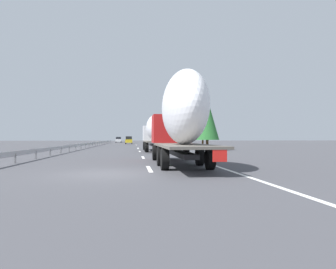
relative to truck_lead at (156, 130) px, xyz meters
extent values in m
plane|color=#424247|center=(17.29, 3.60, -2.40)|extent=(260.00, 260.00, 0.00)
cube|color=white|center=(-20.71, 1.80, -2.40)|extent=(3.20, 0.20, 0.01)
cube|color=white|center=(-11.31, 1.80, -2.40)|extent=(3.20, 0.20, 0.01)
cube|color=white|center=(0.02, 1.80, -2.40)|extent=(3.20, 0.20, 0.01)
cube|color=white|center=(9.50, 1.80, -2.40)|extent=(3.20, 0.20, 0.01)
cube|color=white|center=(12.25, 1.80, -2.40)|extent=(3.20, 0.20, 0.01)
cube|color=white|center=(30.94, 1.80, -2.40)|extent=(3.20, 0.20, 0.01)
cube|color=white|center=(41.95, 1.80, -2.40)|extent=(3.20, 0.20, 0.01)
cube|color=white|center=(22.29, -1.90, -2.40)|extent=(110.00, 0.20, 0.01)
cube|color=silver|center=(5.16, 0.00, -0.25)|extent=(2.40, 2.50, 1.90)
cube|color=black|center=(6.26, 0.00, 0.25)|extent=(0.08, 2.12, 0.80)
cube|color=#262628|center=(2.00, 0.00, -1.73)|extent=(11.64, 0.70, 0.24)
cube|color=#59544C|center=(-1.17, 0.00, -1.26)|extent=(10.25, 2.50, 0.12)
ellipsoid|color=white|center=(-1.16, 0.00, 0.27)|extent=(8.18, 2.20, 2.94)
cube|color=red|center=(-6.26, -0.69, -1.50)|extent=(0.04, 0.56, 0.56)
cylinder|color=black|center=(5.16, 1.10, -1.88)|extent=(1.04, 0.30, 1.04)
cylinder|color=black|center=(5.16, -1.10, -1.88)|extent=(1.04, 0.30, 1.04)
cylinder|color=black|center=(0.03, 1.10, -1.88)|extent=(1.04, 0.35, 1.04)
cylinder|color=black|center=(0.03, -1.10, -1.88)|extent=(1.04, 0.35, 1.04)
cylinder|color=black|center=(-2.37, 1.10, -1.88)|extent=(1.04, 0.35, 1.04)
cylinder|color=black|center=(-2.37, -1.10, -1.88)|extent=(1.04, 0.35, 1.04)
cube|color=#B21919|center=(-14.50, 0.00, -0.25)|extent=(2.40, 2.50, 1.90)
cube|color=black|center=(-13.40, 0.00, 0.25)|extent=(0.08, 2.12, 0.80)
cube|color=#262628|center=(-17.33, 0.00, -1.73)|extent=(10.38, 0.70, 0.24)
cube|color=#59544C|center=(-20.15, 0.00, -1.26)|extent=(8.88, 2.50, 0.12)
ellipsoid|color=white|center=(-20.30, 0.00, 0.68)|extent=(6.67, 2.20, 3.77)
cube|color=red|center=(-24.56, -0.69, -1.50)|extent=(0.04, 0.56, 0.56)
cylinder|color=black|center=(-14.50, 1.10, -1.88)|extent=(1.04, 0.30, 1.04)
cylinder|color=black|center=(-14.50, -1.10, -1.88)|extent=(1.04, 0.30, 1.04)
cylinder|color=black|center=(-18.95, 1.10, -1.88)|extent=(1.04, 0.35, 1.04)
cylinder|color=black|center=(-18.95, -1.10, -1.88)|extent=(1.04, 0.35, 1.04)
cylinder|color=black|center=(-21.35, 1.10, -1.88)|extent=(1.04, 0.35, 1.04)
cylinder|color=black|center=(-21.35, -1.10, -1.88)|extent=(1.04, 0.35, 1.04)
cube|color=gold|center=(46.17, 3.54, -1.66)|extent=(4.22, 1.77, 0.84)
cube|color=black|center=(45.86, 3.54, -0.85)|extent=(2.32, 1.56, 0.78)
cylinder|color=black|center=(47.48, 4.33, -2.08)|extent=(0.64, 0.22, 0.64)
cylinder|color=black|center=(47.48, 2.75, -2.08)|extent=(0.64, 0.22, 0.64)
cylinder|color=black|center=(44.86, 4.33, -2.08)|extent=(0.64, 0.22, 0.64)
cylinder|color=black|center=(44.86, 2.75, -2.08)|extent=(0.64, 0.22, 0.64)
cube|color=white|center=(71.63, 7.24, -1.66)|extent=(4.27, 1.85, 0.84)
cube|color=black|center=(71.31, 7.24, -0.88)|extent=(2.35, 1.63, 0.72)
cylinder|color=black|center=(72.95, 8.07, -2.08)|extent=(0.64, 0.22, 0.64)
cylinder|color=black|center=(72.95, 6.42, -2.08)|extent=(0.64, 0.22, 0.64)
cylinder|color=black|center=(70.30, 8.07, -2.08)|extent=(0.64, 0.22, 0.64)
cylinder|color=black|center=(70.30, 6.42, -2.08)|extent=(0.64, 0.22, 0.64)
cylinder|color=gray|center=(18.40, -3.10, -1.21)|extent=(0.10, 0.10, 2.39)
cube|color=#2D569E|center=(18.40, -3.10, 0.34)|extent=(0.06, 0.90, 0.70)
cylinder|color=#472D19|center=(51.56, -8.79, -1.63)|extent=(0.37, 0.37, 1.55)
cone|color=#1E5B23|center=(51.56, -8.79, 1.12)|extent=(3.46, 3.46, 3.94)
cylinder|color=#472D19|center=(14.29, -8.71, -1.45)|extent=(0.29, 0.29, 1.90)
cone|color=#286B2D|center=(14.29, -8.71, 1.51)|extent=(3.98, 3.98, 4.03)
cylinder|color=#472D19|center=(52.33, -9.78, -1.60)|extent=(0.40, 0.40, 1.60)
cone|color=#1E5B23|center=(52.33, -9.78, 1.19)|extent=(3.25, 3.25, 4.00)
cylinder|color=#472D19|center=(1.46, -6.40, -1.75)|extent=(0.32, 0.32, 1.30)
cone|color=#286B2D|center=(1.46, -6.40, 1.47)|extent=(2.91, 2.91, 5.14)
cylinder|color=#472D19|center=(60.49, -8.95, -1.50)|extent=(0.27, 0.27, 1.80)
cone|color=#194C1E|center=(60.49, -8.95, 1.65)|extent=(2.52, 2.52, 4.50)
cube|color=#9EA0A5|center=(20.29, 9.60, -1.80)|extent=(94.00, 0.06, 0.32)
cube|color=slate|center=(-16.49, 9.60, -2.10)|extent=(0.10, 0.10, 0.60)
cube|color=slate|center=(-12.41, 9.60, -2.10)|extent=(0.10, 0.10, 0.60)
cube|color=slate|center=(-8.32, 9.60, -2.10)|extent=(0.10, 0.10, 0.60)
cube|color=slate|center=(-4.23, 9.60, -2.10)|extent=(0.10, 0.10, 0.60)
cube|color=slate|center=(-0.15, 9.60, -2.10)|extent=(0.10, 0.10, 0.60)
cube|color=slate|center=(3.94, 9.60, -2.10)|extent=(0.10, 0.10, 0.60)
cube|color=slate|center=(8.03, 9.60, -2.10)|extent=(0.10, 0.10, 0.60)
cube|color=slate|center=(12.11, 9.60, -2.10)|extent=(0.10, 0.10, 0.60)
cube|color=slate|center=(16.20, 9.60, -2.10)|extent=(0.10, 0.10, 0.60)
cube|color=slate|center=(20.29, 9.60, -2.10)|extent=(0.10, 0.10, 0.60)
cube|color=slate|center=(24.38, 9.60, -2.10)|extent=(0.10, 0.10, 0.60)
cube|color=slate|center=(28.46, 9.60, -2.10)|extent=(0.10, 0.10, 0.60)
cube|color=slate|center=(32.55, 9.60, -2.10)|extent=(0.10, 0.10, 0.60)
cube|color=slate|center=(36.64, 9.60, -2.10)|extent=(0.10, 0.10, 0.60)
cube|color=slate|center=(40.72, 9.60, -2.10)|extent=(0.10, 0.10, 0.60)
cube|color=slate|center=(44.81, 9.60, -2.10)|extent=(0.10, 0.10, 0.60)
cube|color=slate|center=(48.90, 9.60, -2.10)|extent=(0.10, 0.10, 0.60)
cube|color=slate|center=(52.98, 9.60, -2.10)|extent=(0.10, 0.10, 0.60)
cube|color=slate|center=(57.07, 9.60, -2.10)|extent=(0.10, 0.10, 0.60)
cube|color=slate|center=(61.16, 9.60, -2.10)|extent=(0.10, 0.10, 0.60)
cube|color=slate|center=(65.25, 9.60, -2.10)|extent=(0.10, 0.10, 0.60)
camera|label=1|loc=(-36.43, 2.63, -0.87)|focal=34.10mm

